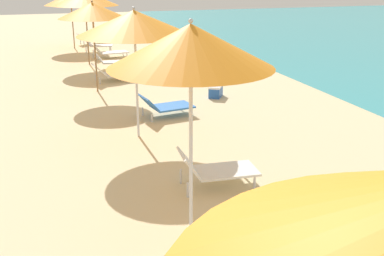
# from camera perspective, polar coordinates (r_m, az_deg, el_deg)

# --- Properties ---
(umbrella_third) EXTENTS (2.07, 2.07, 2.87)m
(umbrella_third) POSITION_cam_1_polar(r_m,az_deg,el_deg) (5.74, -0.15, 9.97)
(umbrella_third) COLOR silver
(umbrella_third) RESTS_ON ground
(lounger_third_shoreside) EXTENTS (1.32, 0.72, 0.66)m
(lounger_third_shoreside) POSITION_cam_1_polar(r_m,az_deg,el_deg) (7.69, 2.85, -5.00)
(lounger_third_shoreside) COLOR white
(lounger_third_shoreside) RESTS_ON ground
(lounger_third_inland) EXTENTS (1.52, 0.87, 0.54)m
(lounger_third_inland) POSITION_cam_1_polar(r_m,az_deg,el_deg) (5.87, 7.98, -13.87)
(lounger_third_inland) COLOR white
(lounger_third_inland) RESTS_ON ground
(umbrella_fourth) EXTENTS (2.33, 2.33, 2.72)m
(umbrella_fourth) POSITION_cam_1_polar(r_m,az_deg,el_deg) (9.64, -7.06, 12.62)
(umbrella_fourth) COLOR silver
(umbrella_fourth) RESTS_ON ground
(lounger_fourth_shoreside) EXTENTS (1.36, 0.88, 0.57)m
(lounger_fourth_shoreside) POSITION_cam_1_polar(r_m,az_deg,el_deg) (11.45, -3.26, 2.77)
(lounger_fourth_shoreside) COLOR blue
(lounger_fourth_shoreside) RESTS_ON ground
(umbrella_fifth) EXTENTS (1.94, 1.94, 2.62)m
(umbrella_fifth) POSITION_cam_1_polar(r_m,az_deg,el_deg) (13.82, -12.06, 13.84)
(umbrella_fifth) COLOR olive
(umbrella_fifth) RESTS_ON ground
(lounger_fifth_shoreside) EXTENTS (1.55, 0.85, 0.59)m
(lounger_fifth_shoreside) POSITION_cam_1_polar(r_m,az_deg,el_deg) (15.43, -9.37, 6.72)
(lounger_fifth_shoreside) COLOR white
(lounger_fifth_shoreside) RESTS_ON ground
(lounger_sixth_shoreside) EXTENTS (1.55, 0.83, 0.61)m
(lounger_sixth_shoreside) POSITION_cam_1_polar(r_m,az_deg,el_deg) (19.68, -10.13, 9.20)
(lounger_sixth_shoreside) COLOR white
(lounger_sixth_shoreside) RESTS_ON ground
(lounger_sixth_inland) EXTENTS (1.50, 0.65, 0.67)m
(lounger_sixth_inland) POSITION_cam_1_polar(r_m,az_deg,el_deg) (17.40, -9.69, 8.13)
(lounger_sixth_inland) COLOR white
(lounger_sixth_inland) RESTS_ON ground
(lounger_farthest_shoreside) EXTENTS (1.64, 0.97, 0.52)m
(lounger_farthest_shoreside) POSITION_cam_1_polar(r_m,az_deg,el_deg) (23.70, -11.95, 10.66)
(lounger_farthest_shoreside) COLOR white
(lounger_farthest_shoreside) RESTS_ON ground
(lounger_farthest_inland) EXTENTS (1.30, 0.83, 0.63)m
(lounger_farthest_inland) POSITION_cam_1_polar(r_m,az_deg,el_deg) (21.26, -11.45, 9.96)
(lounger_farthest_inland) COLOR white
(lounger_farthest_inland) RESTS_ON ground
(cooler_box) EXTENTS (0.56, 0.63, 0.32)m
(cooler_box) POSITION_cam_1_polar(r_m,az_deg,el_deg) (13.27, 2.92, 4.51)
(cooler_box) COLOR #2659B2
(cooler_box) RESTS_ON ground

